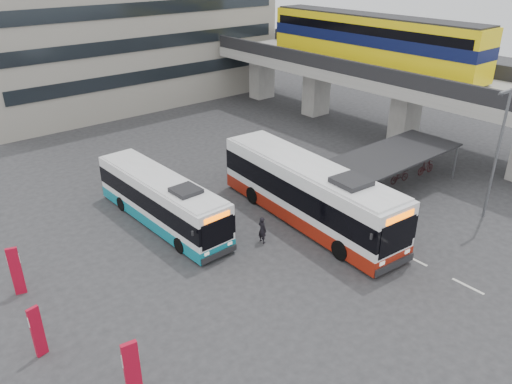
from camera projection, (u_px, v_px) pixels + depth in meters
ground at (337, 252)px, 26.27m from camera, size 120.00×120.00×0.00m
viaduct at (370, 58)px, 41.73m from camera, size 8.00×32.00×9.68m
bike_shelter at (391, 166)px, 32.50m from camera, size 10.00×4.00×2.54m
road_markings at (413, 259)px, 25.64m from camera, size 0.15×7.60×0.01m
bus_main at (308, 193)px, 28.60m from camera, size 3.83×13.19×3.85m
bus_teal at (162, 200)px, 28.49m from camera, size 2.59×10.66×3.13m
pedestrian at (262, 230)px, 26.82m from camera, size 0.40×0.58×1.53m
lamp_post at (498, 148)px, 27.82m from camera, size 1.36×0.21×7.72m
sign_totem_south at (133, 373)px, 16.87m from camera, size 0.59×0.26×2.73m
sign_totem_mid at (37, 331)px, 19.10m from camera, size 0.49×0.23×2.27m
sign_totem_north at (16, 270)px, 22.56m from camera, size 0.52×0.29×2.44m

